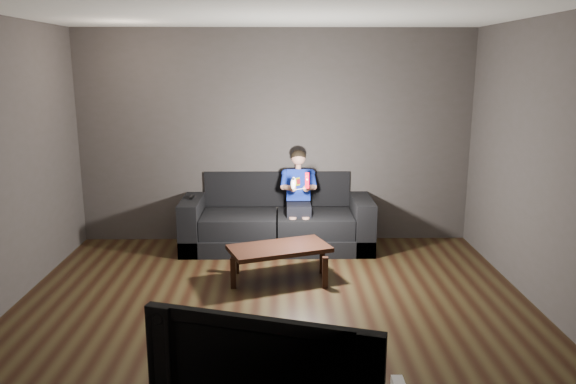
{
  "coord_description": "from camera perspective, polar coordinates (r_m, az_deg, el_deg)",
  "views": [
    {
      "loc": [
        0.06,
        -4.61,
        2.26
      ],
      "look_at": [
        0.15,
        1.55,
        0.85
      ],
      "focal_mm": 35.0,
      "sensor_mm": 36.0,
      "label": 1
    }
  ],
  "objects": [
    {
      "name": "sofa",
      "position": [
        7.11,
        -1.1,
        -3.15
      ],
      "size": [
        2.35,
        1.01,
        0.91
      ],
      "color": "black",
      "rests_on": "floor"
    },
    {
      "name": "right_wall",
      "position": [
        5.29,
        26.62,
        1.63
      ],
      "size": [
        0.04,
        5.0,
        2.7
      ],
      "primitive_type": "cube",
      "color": "#3D3835",
      "rests_on": "ground"
    },
    {
      "name": "front_wall",
      "position": [
        2.3,
        -2.37,
        -10.35
      ],
      "size": [
        5.0,
        0.04,
        2.7
      ],
      "primitive_type": "cube",
      "color": "#3D3835",
      "rests_on": "ground"
    },
    {
      "name": "wii_remote_red",
      "position": [
        6.49,
        1.94,
        1.18
      ],
      "size": [
        0.05,
        0.07,
        0.19
      ],
      "color": "#E90012",
      "rests_on": "child"
    },
    {
      "name": "wii_remote_black",
      "position": [
        7.02,
        -9.77,
        -0.52
      ],
      "size": [
        0.04,
        0.15,
        0.03
      ],
      "color": "black",
      "rests_on": "sofa"
    },
    {
      "name": "back_wall",
      "position": [
        7.17,
        -1.31,
        5.59
      ],
      "size": [
        5.0,
        0.04,
        2.7
      ],
      "primitive_type": "cube",
      "color": "#3D3835",
      "rests_on": "ground"
    },
    {
      "name": "child",
      "position": [
        6.94,
        1.08,
        0.23
      ],
      "size": [
        0.44,
        0.54,
        1.09
      ],
      "color": "black",
      "rests_on": "sofa"
    },
    {
      "name": "coffee_table",
      "position": [
        5.97,
        -0.89,
        -6.01
      ],
      "size": [
        1.15,
        0.84,
        0.38
      ],
      "color": "black",
      "rests_on": "floor"
    },
    {
      "name": "nunchuk_white",
      "position": [
        6.5,
        0.55,
        0.9
      ],
      "size": [
        0.08,
        0.11,
        0.16
      ],
      "color": "white",
      "rests_on": "child"
    },
    {
      "name": "tv",
      "position": [
        2.72,
        -2.01,
        -17.7
      ],
      "size": [
        1.08,
        0.46,
        0.63
      ],
      "primitive_type": "imported",
      "rotation": [
        0.0,
        0.0,
        -0.3
      ],
      "color": "black",
      "rests_on": "media_console"
    },
    {
      "name": "floor",
      "position": [
        5.14,
        -1.47,
        -13.21
      ],
      "size": [
        5.0,
        5.0,
        0.0
      ],
      "primitive_type": "plane",
      "color": "black",
      "rests_on": "ground"
    },
    {
      "name": "ceiling",
      "position": [
        4.63,
        -1.67,
        18.34
      ],
      "size": [
        5.0,
        5.0,
        0.02
      ],
      "primitive_type": "cube",
      "color": "white",
      "rests_on": "back_wall"
    }
  ]
}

